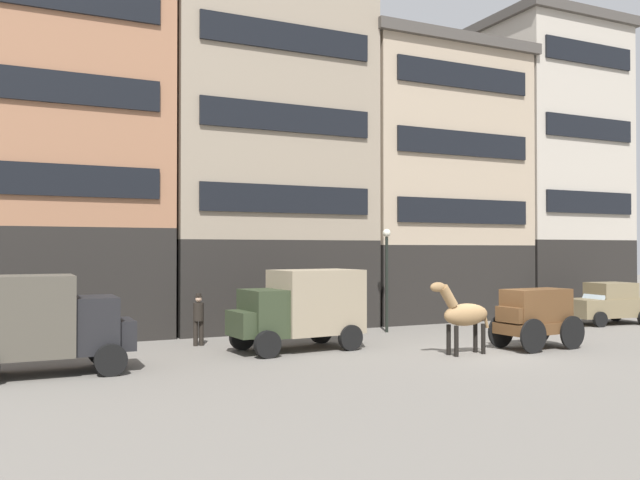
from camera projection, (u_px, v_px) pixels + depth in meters
ground_plane at (484, 353)px, 20.65m from camera, size 120.00×120.00×0.00m
building_far_left at (55, 108)px, 24.84m from camera, size 8.56×6.19×17.29m
building_center_left at (263, 128)px, 28.43m from camera, size 9.02×6.19×17.08m
building_center_right at (428, 182)px, 32.08m from camera, size 8.94×6.19×13.20m
building_far_right at (547, 166)px, 35.43m from camera, size 7.37×6.19×15.59m
cargo_wagon at (535, 314)px, 21.67m from camera, size 2.99×1.68×1.98m
draft_horse at (463, 314)px, 20.41m from camera, size 2.35×0.71×2.30m
delivery_truck_near at (301, 306)px, 21.38m from camera, size 4.49×2.47×2.62m
delivery_truck_far at (40, 321)px, 17.09m from camera, size 4.36×2.13×2.62m
sedan_dark at (609, 303)px, 28.82m from camera, size 3.86×2.19×1.83m
pedestrian_officer at (199, 317)px, 22.29m from camera, size 0.51×0.51×1.79m
streetlamp_curbside at (387, 265)px, 25.96m from camera, size 0.32×0.32×4.12m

